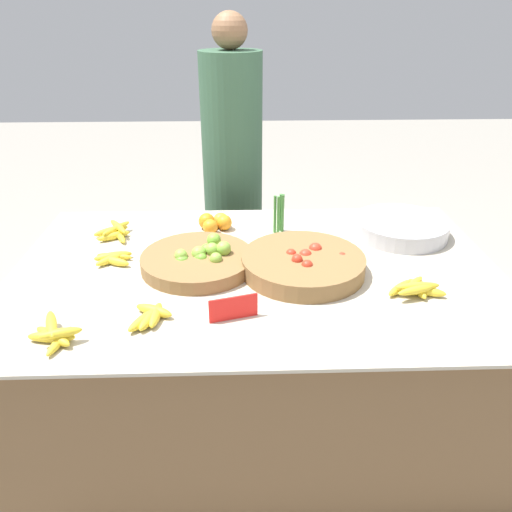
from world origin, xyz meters
TOP-DOWN VIEW (x-y plane):
  - ground_plane at (0.00, 0.00)m, footprint 12.00×12.00m
  - market_table at (0.00, 0.00)m, footprint 1.82×1.17m
  - lime_bowl at (-0.21, 0.02)m, footprint 0.42×0.42m
  - tomato_basket at (0.17, -0.04)m, footprint 0.45×0.45m
  - orange_pile at (-0.17, 0.36)m, footprint 0.15×0.13m
  - metal_bowl at (0.63, 0.28)m, footprint 0.39×0.39m
  - price_sign at (-0.08, -0.34)m, footprint 0.15×0.05m
  - veg_bundle at (0.11, 0.33)m, footprint 0.05×0.04m
  - banana_bunch_back_center at (-0.34, -0.34)m, footprint 0.14×0.16m
  - banana_bunch_middle_right at (-0.61, -0.43)m, footprint 0.17×0.19m
  - banana_bunch_front_right at (-0.59, 0.30)m, footprint 0.16×0.19m
  - banana_bunch_front_left at (0.53, -0.20)m, footprint 0.21×0.17m
  - banana_bunch_middle_left at (-0.54, 0.07)m, footprint 0.15×0.12m
  - vendor_person at (-0.09, 0.94)m, footprint 0.32×0.32m

SIDE VIEW (x-z plane):
  - ground_plane at x=0.00m, z-range 0.00..0.00m
  - market_table at x=0.00m, z-range 0.00..0.70m
  - banana_bunch_middle_left at x=-0.54m, z-range 0.70..0.73m
  - banana_bunch_back_center at x=-0.34m, z-range 0.70..0.73m
  - banana_bunch_front_left at x=0.53m, z-range 0.69..0.75m
  - vendor_person at x=-0.09m, z-range -0.06..1.50m
  - banana_bunch_front_right at x=-0.59m, z-range 0.70..0.75m
  - banana_bunch_middle_right at x=-0.61m, z-range 0.69..0.75m
  - lime_bowl at x=-0.21m, z-range 0.68..0.78m
  - tomato_basket at x=0.17m, z-range 0.69..0.78m
  - orange_pile at x=-0.17m, z-range 0.70..0.77m
  - metal_bowl at x=0.63m, z-range 0.70..0.77m
  - price_sign at x=-0.08m, z-range 0.70..0.78m
  - veg_bundle at x=0.11m, z-range 0.70..0.87m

